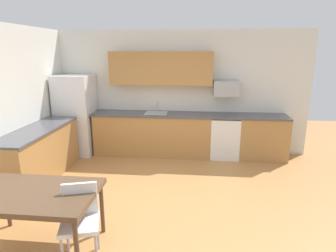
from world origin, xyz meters
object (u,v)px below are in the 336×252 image
oven_range (224,136)px  dining_table (34,197)px  refrigerator (76,115)px  microwave (226,88)px  chair_near_table (80,216)px

oven_range → dining_table: (-2.40, -3.33, 0.22)m
refrigerator → microwave: (3.28, 0.18, 0.61)m
microwave → refrigerator: bearing=-176.9°
refrigerator → microwave: bearing=3.1°
oven_range → dining_table: bearing=-125.8°
refrigerator → oven_range: 3.30m
oven_range → chair_near_table: 3.87m
refrigerator → oven_range: refrigerator is taller
refrigerator → microwave: 3.34m
microwave → chair_near_table: microwave is taller
oven_range → microwave: microwave is taller
oven_range → microwave: bearing=90.0°
refrigerator → chair_near_table: bearing=-66.7°
oven_range → microwave: (0.00, 0.10, 1.03)m
dining_table → chair_near_table: chair_near_table is taller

